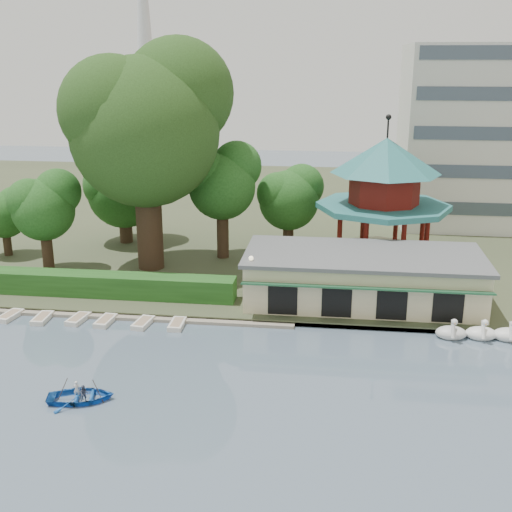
% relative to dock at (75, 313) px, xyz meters
% --- Properties ---
extents(ground_plane, '(220.00, 220.00, 0.00)m').
position_rel_dock_xyz_m(ground_plane, '(12.00, -17.20, -0.12)').
color(ground_plane, slate).
rests_on(ground_plane, ground).
extents(shore, '(220.00, 70.00, 0.40)m').
position_rel_dock_xyz_m(shore, '(12.00, 34.80, 0.08)').
color(shore, '#424930').
rests_on(shore, ground).
extents(embankment, '(220.00, 0.60, 0.30)m').
position_rel_dock_xyz_m(embankment, '(12.00, 0.10, 0.03)').
color(embankment, gray).
rests_on(embankment, ground).
extents(dock, '(34.00, 1.60, 0.24)m').
position_rel_dock_xyz_m(dock, '(0.00, 0.00, 0.00)').
color(dock, gray).
rests_on(dock, ground).
extents(boathouse, '(18.60, 9.39, 3.90)m').
position_rel_dock_xyz_m(boathouse, '(22.00, 4.77, 2.25)').
color(boathouse, beige).
rests_on(boathouse, shore).
extents(pavilion, '(12.40, 12.40, 13.50)m').
position_rel_dock_xyz_m(pavilion, '(24.00, 14.80, 7.36)').
color(pavilion, beige).
rests_on(pavilion, shore).
extents(hedge, '(30.00, 2.00, 1.80)m').
position_rel_dock_xyz_m(hedge, '(-3.00, 3.30, 1.18)').
color(hedge, '#25591E').
rests_on(hedge, shore).
extents(lamp_post, '(0.36, 0.36, 4.28)m').
position_rel_dock_xyz_m(lamp_post, '(13.50, 1.80, 3.22)').
color(lamp_post, black).
rests_on(lamp_post, shore).
extents(big_tree, '(14.38, 13.40, 20.43)m').
position_rel_dock_xyz_m(big_tree, '(3.18, 11.01, 13.65)').
color(big_tree, '#3A281C').
rests_on(big_tree, shore).
extents(small_trees, '(39.31, 16.64, 11.12)m').
position_rel_dock_xyz_m(small_trees, '(-0.13, 15.26, 6.17)').
color(small_trees, '#3A281C').
rests_on(small_trees, shore).
extents(moored_rowboats, '(24.34, 2.72, 0.36)m').
position_rel_dock_xyz_m(moored_rowboats, '(-3.27, -1.38, 0.06)').
color(moored_rowboats, silver).
rests_on(moored_rowboats, ground).
extents(rowboat_with_passengers, '(6.02, 4.90, 2.01)m').
position_rel_dock_xyz_m(rowboat_with_passengers, '(5.52, -12.46, 0.43)').
color(rowboat_with_passengers, '#1A59B3').
rests_on(rowboat_with_passengers, ground).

